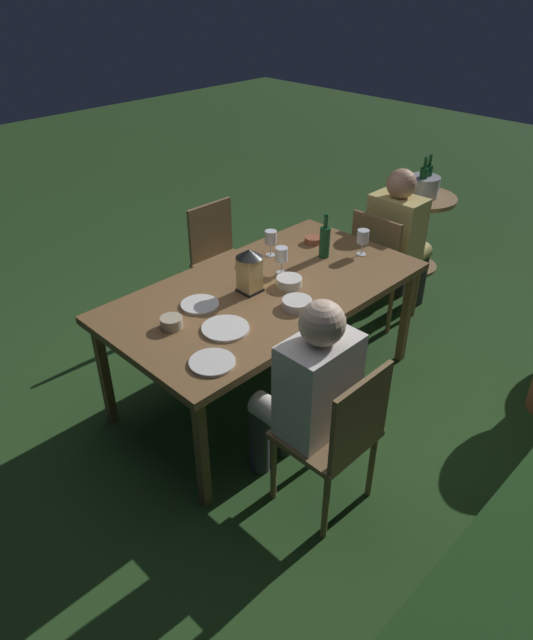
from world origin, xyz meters
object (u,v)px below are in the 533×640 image
(person_in_cream, at_px, (307,390))
(wine_glass_c, at_px, (281,256))
(dining_table, at_px, (266,295))
(wine_glass_a, at_px, (363,238))
(bowl_bread, at_px, (297,303))
(plate_b, at_px, (200,305))
(side_table, at_px, (418,220))
(bowl_dip, at_px, (313,240))
(wine_glass_b, at_px, (271,239))
(plate_c, at_px, (212,362))
(person_in_mustard, at_px, (399,235))
(lantern_centerpiece, at_px, (249,268))
(bowl_salad, at_px, (289,281))
(ice_bucket, at_px, (424,185))
(chair_side_right_b, at_px, (337,434))
(chair_head_near, at_px, (382,262))
(bowl_olives, at_px, (171,322))
(green_bottle_on_table, at_px, (325,241))
(chair_side_left_a, at_px, (222,257))
(plate_a, at_px, (225,328))

(person_in_cream, bearing_deg, wine_glass_c, -129.02)
(dining_table, distance_m, wine_glass_a, 0.78)
(bowl_bread, bearing_deg, plate_b, -46.86)
(wine_glass_a, relative_size, side_table, 0.25)
(side_table, bearing_deg, bowl_dip, 2.66)
(wine_glass_b, bearing_deg, wine_glass_a, 136.06)
(plate_c, relative_size, bowl_bread, 1.34)
(person_in_mustard, relative_size, lantern_centerpiece, 4.34)
(plate_b, xyz_separation_m, bowl_salad, (-0.51, 0.20, 0.02))
(person_in_cream, bearing_deg, ice_bucket, -159.10)
(chair_side_right_b, relative_size, bowl_bread, 5.25)
(plate_b, distance_m, plate_c, 0.54)
(chair_head_near, bearing_deg, bowl_olives, -1.64)
(person_in_cream, bearing_deg, bowl_bread, -132.43)
(chair_head_near, distance_m, lantern_centerpiece, 1.36)
(lantern_centerpiece, distance_m, wine_glass_c, 0.29)
(bowl_olives, distance_m, bowl_salad, 0.77)
(chair_side_right_b, height_order, green_bottle_on_table, green_bottle_on_table)
(bowl_olives, bearing_deg, chair_head_near, 178.36)
(green_bottle_on_table, bearing_deg, bowl_bread, 27.15)
(dining_table, bearing_deg, chair_side_right_b, 64.49)
(person_in_cream, distance_m, lantern_centerpiece, 0.85)
(chair_side_left_a, xyz_separation_m, wine_glass_a, (-0.32, 1.02, 0.38))
(wine_glass_a, xyz_separation_m, bowl_salad, (0.64, -0.05, -0.09))
(wine_glass_b, bearing_deg, plate_b, 12.83)
(bowl_salad, bearing_deg, ice_bucket, -169.96)
(dining_table, xyz_separation_m, wine_glass_b, (-0.32, -0.28, 0.17))
(bowl_olives, relative_size, side_table, 0.18)
(dining_table, bearing_deg, bowl_salad, 144.49)
(chair_side_left_a, xyz_separation_m, wine_glass_c, (0.23, 0.83, 0.38))
(dining_table, distance_m, bowl_salad, 0.16)
(person_in_mustard, distance_m, plate_a, 1.87)
(plate_c, bearing_deg, side_table, -167.73)
(chair_side_right_b, xyz_separation_m, chair_head_near, (-1.63, -0.90, 0.00))
(bowl_salad, bearing_deg, wine_glass_c, -120.47)
(dining_table, bearing_deg, person_in_cream, 58.60)
(chair_side_right_b, distance_m, chair_side_left_a, 1.99)
(chair_side_right_b, relative_size, bowl_olives, 7.46)
(lantern_centerpiece, xyz_separation_m, plate_a, (0.37, 0.20, -0.14))
(green_bottle_on_table, distance_m, plate_c, 1.31)
(plate_c, bearing_deg, plate_b, -123.36)
(green_bottle_on_table, xyz_separation_m, bowl_salad, (0.44, 0.11, -0.08))
(plate_b, bearing_deg, person_in_cream, 88.39)
(bowl_olives, distance_m, side_table, 2.83)
(lantern_centerpiece, relative_size, plate_c, 1.19)
(chair_side_left_a, xyz_separation_m, plate_b, (0.83, 0.78, 0.27))
(bowl_bread, height_order, bowl_salad, bowl_salad)
(plate_c, distance_m, bowl_salad, 0.85)
(chair_side_right_b, bearing_deg, bowl_bread, -122.09)
(wine_glass_c, relative_size, bowl_dip, 1.47)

